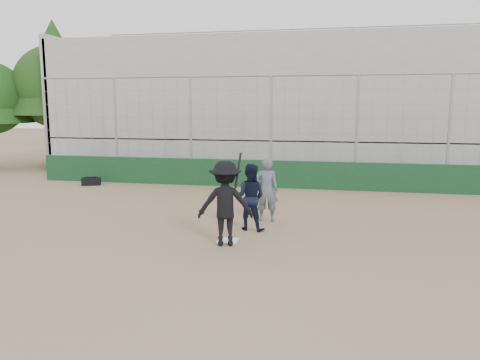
% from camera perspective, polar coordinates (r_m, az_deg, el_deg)
% --- Properties ---
extents(ground, '(90.00, 90.00, 0.00)m').
position_cam_1_polar(ground, '(10.41, -1.54, -7.46)').
color(ground, brown).
rests_on(ground, ground).
extents(home_plate, '(0.44, 0.44, 0.02)m').
position_cam_1_polar(home_plate, '(10.41, -1.54, -7.40)').
color(home_plate, white).
rests_on(home_plate, ground).
extents(backstop, '(18.10, 0.25, 4.04)m').
position_cam_1_polar(backstop, '(16.99, 3.74, 2.28)').
color(backstop, '#10351B').
rests_on(backstop, ground).
extents(bleachers, '(20.25, 6.70, 6.98)m').
position_cam_1_polar(bleachers, '(21.79, 5.56, 8.94)').
color(bleachers, '#969696').
rests_on(bleachers, ground).
extents(tree_left, '(4.48, 4.48, 7.00)m').
position_cam_1_polar(tree_left, '(24.63, -21.62, 11.78)').
color(tree_left, '#372714').
rests_on(tree_left, ground).
extents(batter_at_plate, '(1.29, 0.91, 1.96)m').
position_cam_1_polar(batter_at_plate, '(9.94, -1.80, -2.85)').
color(batter_at_plate, black).
rests_on(batter_at_plate, ground).
extents(catcher_crouched, '(0.91, 0.78, 1.10)m').
position_cam_1_polar(catcher_crouched, '(11.18, 1.22, -3.41)').
color(catcher_crouched, black).
rests_on(catcher_crouched, ground).
extents(umpire, '(0.64, 0.45, 1.49)m').
position_cam_1_polar(umpire, '(12.03, 3.24, -1.56)').
color(umpire, '#515967').
rests_on(umpire, ground).
extents(equipment_bag, '(0.74, 0.50, 0.33)m').
position_cam_1_polar(equipment_bag, '(18.38, -17.68, -0.16)').
color(equipment_bag, black).
rests_on(equipment_bag, ground).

